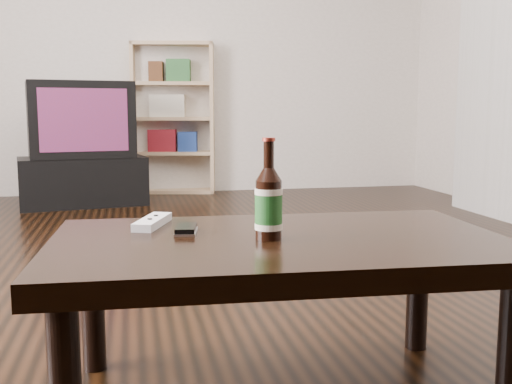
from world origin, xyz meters
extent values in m
cube|color=black|center=(0.00, 0.00, -0.01)|extent=(5.00, 6.00, 0.01)
cube|color=beige|center=(0.00, 3.01, 1.35)|extent=(5.00, 0.02, 2.70)
cube|color=black|center=(-0.47, 2.41, 0.18)|extent=(0.96, 0.60, 0.36)
cube|color=black|center=(-0.47, 2.41, 0.63)|extent=(0.80, 0.58, 0.55)
cube|color=#A91D10|center=(-0.43, 2.18, 0.63)|extent=(0.60, 0.11, 0.44)
cube|color=tan|center=(-0.07, 3.05, 0.63)|extent=(0.08, 0.31, 1.26)
cube|color=tan|center=(0.58, 2.94, 0.63)|extent=(0.08, 0.31, 1.26)
cube|color=tan|center=(0.25, 3.00, 1.25)|extent=(0.73, 0.43, 0.03)
cube|color=tan|center=(0.25, 3.00, 0.01)|extent=(0.73, 0.43, 0.03)
cube|color=tan|center=(0.28, 3.14, 0.63)|extent=(0.68, 0.15, 1.26)
cube|color=tan|center=(0.25, 3.00, 0.34)|extent=(0.66, 0.39, 0.03)
cube|color=tan|center=(0.25, 3.00, 0.63)|extent=(0.66, 0.39, 0.03)
cube|color=tan|center=(0.25, 3.00, 0.92)|extent=(0.66, 0.39, 0.03)
cube|color=maroon|center=(0.16, 2.99, 0.45)|extent=(0.26, 0.23, 0.18)
cube|color=#203E91|center=(0.37, 2.96, 0.44)|extent=(0.19, 0.22, 0.17)
cube|color=beige|center=(0.20, 2.99, 0.74)|extent=(0.32, 0.24, 0.18)
cube|color=#295E2E|center=(0.30, 2.97, 1.03)|extent=(0.23, 0.23, 0.18)
cube|color=#4F2D16|center=(0.12, 3.00, 1.02)|extent=(0.15, 0.21, 0.17)
cube|color=black|center=(0.23, -0.83, 0.38)|extent=(1.10, 0.68, 0.05)
cylinder|color=black|center=(0.68, -1.09, 0.17)|extent=(0.07, 0.07, 0.35)
cylinder|color=black|center=(-0.23, -0.56, 0.17)|extent=(0.07, 0.07, 0.35)
cylinder|color=black|center=(0.70, -0.61, 0.17)|extent=(0.07, 0.07, 0.35)
cylinder|color=black|center=(0.20, -0.84, 0.47)|extent=(0.07, 0.07, 0.14)
cylinder|color=#1E591F|center=(0.20, -0.84, 0.47)|extent=(0.08, 0.08, 0.09)
cylinder|color=#EDE0C5|center=(0.20, -0.84, 0.51)|extent=(0.08, 0.08, 0.01)
cylinder|color=#EDE0C5|center=(0.20, -0.84, 0.43)|extent=(0.08, 0.08, 0.01)
cone|color=black|center=(0.20, -0.84, 0.55)|extent=(0.07, 0.07, 0.03)
cylinder|color=black|center=(0.20, -0.84, 0.60)|extent=(0.03, 0.03, 0.06)
cylinder|color=#9C3223|center=(0.20, -0.84, 0.63)|extent=(0.04, 0.04, 0.01)
cube|color=silver|center=(0.01, -0.73, 0.41)|extent=(0.07, 0.11, 0.01)
cube|color=black|center=(0.01, -0.73, 0.41)|extent=(0.06, 0.10, 0.01)
cylinder|color=silver|center=(0.01, -0.76, 0.42)|extent=(0.02, 0.02, 0.00)
cube|color=silver|center=(-0.06, -0.62, 0.41)|extent=(0.11, 0.19, 0.02)
cylinder|color=black|center=(-0.05, -0.59, 0.42)|extent=(0.02, 0.02, 0.00)
cylinder|color=black|center=(-0.07, -0.64, 0.42)|extent=(0.02, 0.02, 0.00)
camera|label=1|loc=(-0.11, -2.18, 0.70)|focal=42.00mm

